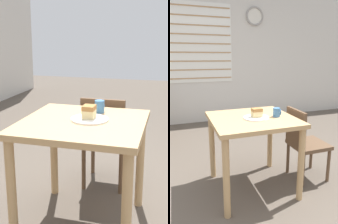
# 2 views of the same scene
# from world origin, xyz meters

# --- Properties ---
(ground_plane) EXTENTS (14.00, 14.00, 0.00)m
(ground_plane) POSITION_xyz_m (0.00, 0.00, 0.00)
(ground_plane) COLOR brown
(wall_back) EXTENTS (10.00, 0.10, 2.80)m
(wall_back) POSITION_xyz_m (-0.00, 3.03, 1.41)
(wall_back) COLOR beige
(wall_back) RESTS_ON ground_plane
(dining_table_near) EXTENTS (0.81, 0.81, 0.77)m
(dining_table_near) POSITION_xyz_m (0.09, 0.34, 0.64)
(dining_table_near) COLOR tan
(dining_table_near) RESTS_ON ground_plane
(chair_near_window) EXTENTS (0.38, 0.38, 0.82)m
(chair_near_window) POSITION_xyz_m (0.69, 0.32, 0.44)
(chair_near_window) COLOR brown
(chair_near_window) RESTS_ON ground_plane
(plate) EXTENTS (0.25, 0.25, 0.01)m
(plate) POSITION_xyz_m (0.12, 0.30, 0.78)
(plate) COLOR white
(plate) RESTS_ON dining_table_near
(cake_slice) EXTENTS (0.10, 0.08, 0.09)m
(cake_slice) POSITION_xyz_m (0.12, 0.31, 0.83)
(cake_slice) COLOR #E5CC89
(cake_slice) RESTS_ON plate
(coffee_mug) EXTENTS (0.08, 0.07, 0.09)m
(coffee_mug) POSITION_xyz_m (0.33, 0.28, 0.82)
(coffee_mug) COLOR teal
(coffee_mug) RESTS_ON dining_table_near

